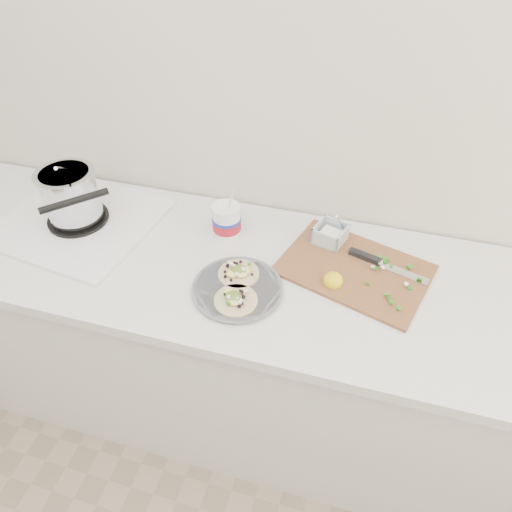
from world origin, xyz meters
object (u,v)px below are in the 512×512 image
(stove, at_px, (74,204))
(cutboard, at_px, (354,264))
(taco_plate, at_px, (237,287))
(tub, at_px, (227,219))

(stove, distance_m, cutboard, 0.96)
(taco_plate, bearing_deg, tub, 114.36)
(tub, height_order, cutboard, tub)
(cutboard, bearing_deg, stove, -160.89)
(stove, distance_m, tub, 0.53)
(stove, bearing_deg, taco_plate, -6.71)
(taco_plate, bearing_deg, cutboard, 30.91)
(cutboard, bearing_deg, taco_plate, -131.96)
(stove, relative_size, tub, 2.61)
(taco_plate, xyz_separation_m, tub, (-0.11, 0.24, 0.05))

